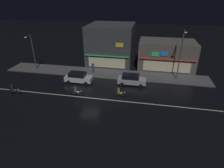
% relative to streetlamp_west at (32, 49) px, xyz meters
% --- Properties ---
extents(ground_plane, '(140.00, 140.00, 0.00)m').
position_rel_streetlamp_west_xyz_m(ground_plane, '(12.97, -8.14, -3.89)').
color(ground_plane, black).
extents(lane_divider_stripe, '(33.84, 0.16, 0.01)m').
position_rel_streetlamp_west_xyz_m(lane_divider_stripe, '(12.97, -8.14, -3.88)').
color(lane_divider_stripe, beige).
rests_on(lane_divider_stripe, ground).
extents(sidewalk_far, '(35.62, 4.17, 0.14)m').
position_rel_streetlamp_west_xyz_m(sidewalk_far, '(12.97, 0.58, -3.82)').
color(sidewalk_far, '#4C4C4F').
rests_on(sidewalk_far, ground).
extents(storefront_left_block, '(10.04, 6.39, 5.10)m').
position_rel_streetlamp_west_xyz_m(storefront_left_block, '(23.66, 5.77, -1.34)').
color(storefront_left_block, '#56514C').
rests_on(storefront_left_block, ground).
extents(storefront_center_block, '(8.58, 8.97, 7.53)m').
position_rel_streetlamp_west_xyz_m(storefront_center_block, '(12.97, 7.07, -0.13)').
color(storefront_center_block, '#383A3F').
rests_on(storefront_center_block, ground).
extents(streetlamp_west, '(0.44, 1.64, 6.26)m').
position_rel_streetlamp_west_xyz_m(streetlamp_west, '(0.00, 0.00, 0.00)').
color(streetlamp_west, '#47494C').
rests_on(streetlamp_west, sidewalk_far).
extents(streetlamp_mid, '(0.44, 1.64, 7.91)m').
position_rel_streetlamp_west_xyz_m(streetlamp_mid, '(25.30, 0.41, 0.86)').
color(streetlamp_mid, '#47494C').
rests_on(streetlamp_mid, sidewalk_far).
extents(pedestrian_on_sidewalk, '(0.41, 0.41, 1.88)m').
position_rel_streetlamp_west_xyz_m(pedestrian_on_sidewalk, '(11.02, 0.33, -2.89)').
color(pedestrian_on_sidewalk, '#334766').
rests_on(pedestrian_on_sidewalk, sidewalk_far).
extents(parked_car_near_kerb, '(4.30, 1.98, 1.67)m').
position_rel_streetlamp_west_xyz_m(parked_car_near_kerb, '(9.81, -3.70, -3.02)').
color(parked_car_near_kerb, silver).
rests_on(parked_car_near_kerb, ground).
extents(parked_car_trailing, '(4.30, 1.98, 1.67)m').
position_rel_streetlamp_west_xyz_m(parked_car_trailing, '(18.16, -2.87, -3.02)').
color(parked_car_trailing, '#9EA0A5').
rests_on(parked_car_trailing, ground).
extents(motorcycle_lead, '(1.90, 0.60, 1.52)m').
position_rel_streetlamp_west_xyz_m(motorcycle_lead, '(2.16, -9.12, -3.26)').
color(motorcycle_lead, black).
rests_on(motorcycle_lead, ground).
extents(motorcycle_following, '(1.90, 0.60, 1.52)m').
position_rel_streetlamp_west_xyz_m(motorcycle_following, '(16.90, -7.08, -3.26)').
color(motorcycle_following, black).
rests_on(motorcycle_following, ground).
extents(motorcycle_opposite_lane, '(1.90, 0.60, 1.52)m').
position_rel_streetlamp_west_xyz_m(motorcycle_opposite_lane, '(11.01, -7.89, -3.26)').
color(motorcycle_opposite_lane, black).
rests_on(motorcycle_opposite_lane, ground).
extents(traffic_cone, '(0.36, 0.36, 0.55)m').
position_rel_streetlamp_west_xyz_m(traffic_cone, '(18.91, -2.23, -3.61)').
color(traffic_cone, orange).
rests_on(traffic_cone, ground).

